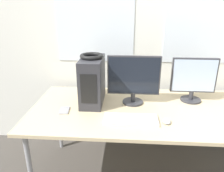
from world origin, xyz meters
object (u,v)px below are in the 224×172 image
Objects in this scene: headphones at (92,56)px; cell_phone at (65,110)px; keyboard at (131,119)px; monitor_main at (134,79)px; mouse at (167,121)px; pc_tower at (92,81)px; monitor_right_near at (193,79)px.

cell_phone is at bearing -137.25° from headphones.
monitor_main is at bearing 86.19° from keyboard.
mouse is 0.84m from cell_phone.
monitor_main is (0.37, 0.01, -0.20)m from headphones.
headphones is 1.45× the size of cell_phone.
keyboard is 0.27m from mouse.
mouse is (0.62, -0.34, -0.42)m from headphones.
mouse is at bearing -15.79° from cell_phone.
headphones reaches higher than mouse.
headphones is at bearing -179.11° from monitor_main.
monitor_main reaches higher than pc_tower.
cell_phone is at bearing 170.63° from mouse.
mouse is at bearing -28.47° from pc_tower.
keyboard is (-0.56, -0.42, -0.20)m from monitor_right_near.
cell_phone is at bearing 167.28° from keyboard.
monitor_right_near is at bearing 55.70° from mouse.
cell_phone is at bearing -160.64° from monitor_main.
monitor_main is at bearing 12.94° from cell_phone.
monitor_main reaches higher than cell_phone.
headphones is 0.63m from keyboard.
mouse is (0.27, -0.01, 0.00)m from keyboard.
monitor_right_near is 2.90× the size of cell_phone.
pc_tower reaches higher than monitor_right_near.
mouse is at bearing -124.30° from monitor_right_near.
keyboard is 4.68× the size of mouse.
mouse reaches higher than cell_phone.
headphones reaches higher than monitor_right_near.
monitor_right_near is at bearing 36.39° from keyboard.
headphones is 0.48× the size of keyboard.
mouse is 0.64× the size of cell_phone.
headphones is 0.50× the size of monitor_right_near.
keyboard is at bearing -43.24° from pc_tower.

